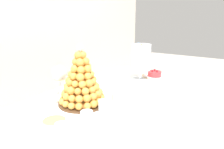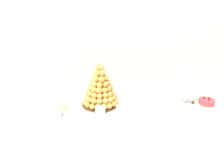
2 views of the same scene
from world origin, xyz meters
The scene contains 13 objects.
backdrop_wall centered at (0.00, 1.17, 1.25)m, with size 4.80×0.10×2.50m, color silver.
buffet_table centered at (0.00, 0.00, 0.67)m, with size 1.31×0.77×0.80m.
serving_tray centered at (-0.19, 0.02, 0.80)m, with size 0.69×0.33×0.02m.
croquembouche centered at (-0.18, 0.08, 0.92)m, with size 0.24×0.24×0.30m.
dessert_cup_left centered at (-0.44, -0.05, 0.83)m, with size 0.05×0.05×0.05m.
dessert_cup_mid_left centered at (-0.32, -0.07, 0.83)m, with size 0.05×0.05×0.05m.
dessert_cup_centre centered at (-0.19, -0.07, 0.83)m, with size 0.06×0.06×0.05m.
dessert_cup_mid_right centered at (-0.07, -0.06, 0.83)m, with size 0.06×0.06×0.05m.
dessert_cup_right centered at (0.06, -0.07, 0.83)m, with size 0.05×0.05×0.06m.
creme_brulee_ramekin centered at (-0.41, 0.03, 0.82)m, with size 0.10×0.10×0.02m.
macaron_goblet centered at (0.39, 0.03, 0.95)m, with size 0.13×0.13×0.26m.
fruit_tart_plate centered at (0.50, -0.03, 0.81)m, with size 0.18×0.18×0.06m.
wine_glass centered at (-0.16, 0.25, 0.93)m, with size 0.08×0.08×0.18m.
Camera 2 is at (-0.31, -1.14, 1.38)m, focal length 33.32 mm.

